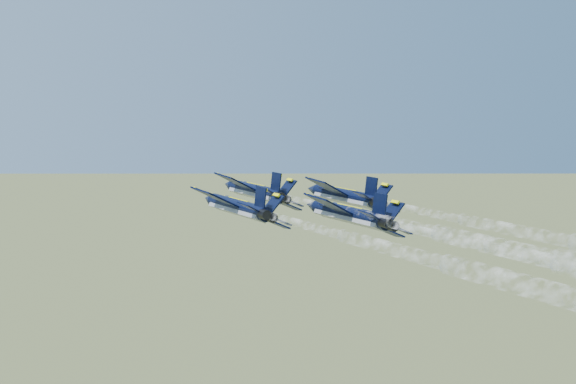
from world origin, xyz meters
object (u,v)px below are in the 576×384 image
jet_right (344,196)px  jet_slot (349,214)px  jet_left (237,207)px  jet_lead (255,191)px

jet_right → jet_slot: bearing=-121.7°
jet_left → jet_lead: bearing=53.7°
jet_left → jet_right: (17.55, 0.99, 0.00)m
jet_slot → jet_lead: bearing=90.7°
jet_lead → jet_slot: size_ratio=1.00×
jet_slot → jet_left: bearing=127.8°
jet_left → jet_slot: bearing=-52.2°
jet_lead → jet_left: bearing=-126.3°
jet_lead → jet_slot: (-0.32, -24.16, 0.00)m
jet_lead → jet_right: bearing=-51.6°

